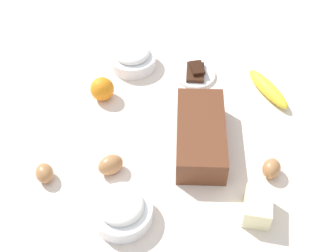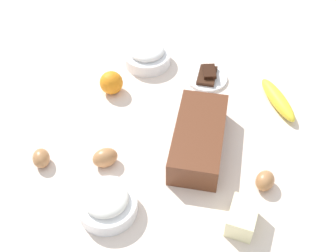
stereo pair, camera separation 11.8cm
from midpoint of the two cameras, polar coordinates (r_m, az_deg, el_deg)
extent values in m
cube|color=beige|center=(1.22, -2.77, -1.73)|extent=(2.40, 2.40, 0.02)
cube|color=brown|center=(1.16, 1.48, -1.30)|extent=(0.30, 0.19, 0.08)
cube|color=black|center=(1.16, 1.48, -1.17)|extent=(0.29, 0.17, 0.07)
cylinder|color=white|center=(1.06, -9.37, -11.48)|extent=(0.15, 0.15, 0.04)
torus|color=white|center=(1.04, -9.48, -10.99)|extent=(0.15, 0.15, 0.01)
ellipsoid|color=white|center=(1.03, -9.57, -10.62)|extent=(0.11, 0.11, 0.04)
cylinder|color=white|center=(1.43, -7.10, 8.55)|extent=(0.15, 0.15, 0.04)
torus|color=white|center=(1.42, -7.16, 9.09)|extent=(0.15, 0.15, 0.01)
ellipsoid|color=white|center=(1.41, -7.21, 9.52)|extent=(0.11, 0.11, 0.04)
ellipsoid|color=yellow|center=(1.34, 10.73, 4.77)|extent=(0.17, 0.16, 0.04)
sphere|color=orange|center=(1.32, -11.33, 4.74)|extent=(0.07, 0.07, 0.07)
cube|color=#F4EDB2|center=(1.05, 8.66, -10.82)|extent=(0.09, 0.07, 0.06)
ellipsoid|color=#AB7346|center=(1.17, -18.97, -6.14)|extent=(0.07, 0.07, 0.04)
ellipsoid|color=#AC7446|center=(1.13, 10.74, -5.75)|extent=(0.06, 0.05, 0.05)
ellipsoid|color=#AF7647|center=(1.14, -10.64, -5.27)|extent=(0.08, 0.08, 0.05)
cylinder|color=white|center=(1.39, 1.20, 6.72)|extent=(0.13, 0.13, 0.01)
cube|color=#381E11|center=(1.38, 1.20, 7.06)|extent=(0.10, 0.07, 0.01)
cube|color=black|center=(1.38, 1.45, 7.62)|extent=(0.07, 0.06, 0.01)
camera|label=1|loc=(0.06, -92.87, -3.16)|focal=45.75mm
camera|label=2|loc=(0.06, 87.13, 3.16)|focal=45.75mm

